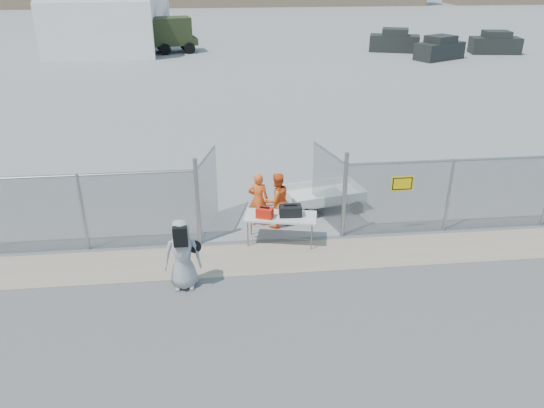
{
  "coord_description": "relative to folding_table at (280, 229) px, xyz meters",
  "views": [
    {
      "loc": [
        -1.4,
        -10.96,
        7.22
      ],
      "look_at": [
        0.0,
        2.0,
        1.1
      ],
      "focal_mm": 35.0,
      "sensor_mm": 36.0,
      "label": 1
    }
  ],
  "objects": [
    {
      "name": "folding_table",
      "position": [
        0.0,
        0.0,
        0.0
      ],
      "size": [
        2.06,
        1.19,
        0.82
      ],
      "primitive_type": null,
      "rotation": [
        0.0,
        0.0,
        -0.21
      ],
      "color": "silver",
      "rests_on": "ground"
    },
    {
      "name": "dirt_strip",
      "position": [
        -0.22,
        -0.82,
        -0.4
      ],
      "size": [
        44.0,
        1.6,
        0.01
      ],
      "primitive_type": "cube",
      "color": "tan",
      "rests_on": "ground"
    },
    {
      "name": "utility_trailer",
      "position": [
        1.59,
        2.0,
        -0.04
      ],
      "size": [
        3.32,
        2.17,
        0.74
      ],
      "primitive_type": null,
      "rotation": [
        0.0,
        0.0,
        0.2
      ],
      "color": "silver",
      "rests_on": "ground"
    },
    {
      "name": "ground",
      "position": [
        -0.22,
        -1.82,
        -0.41
      ],
      "size": [
        160.0,
        160.0,
        0.0
      ],
      "primitive_type": "plane",
      "color": "#595858"
    },
    {
      "name": "military_truck",
      "position": [
        -5.81,
        32.38,
        0.97
      ],
      "size": [
        6.1,
        3.26,
        2.76
      ],
      "primitive_type": null,
      "rotation": [
        0.0,
        0.0,
        0.2
      ],
      "color": "#293219",
      "rests_on": "ground"
    },
    {
      "name": "parked_vehicle_mid",
      "position": [
        13.28,
        31.06,
        0.49
      ],
      "size": [
        4.34,
        2.97,
        1.8
      ],
      "primitive_type": null,
      "rotation": [
        0.0,
        0.0,
        -0.33
      ],
      "color": "black",
      "rests_on": "ground"
    },
    {
      "name": "security_worker_left",
      "position": [
        -0.51,
        1.12,
        0.41
      ],
      "size": [
        0.66,
        0.49,
        1.64
      ],
      "primitive_type": "imported",
      "rotation": [
        0.0,
        0.0,
        2.97
      ],
      "color": "#FC5F1F",
      "rests_on": "ground"
    },
    {
      "name": "parked_vehicle_far",
      "position": [
        21.08,
        29.24,
        0.46
      ],
      "size": [
        4.05,
        2.3,
        1.74
      ],
      "primitive_type": null,
      "rotation": [
        0.0,
        0.0,
        -0.15
      ],
      "color": "black",
      "rests_on": "ground"
    },
    {
      "name": "tarmac_inside",
      "position": [
        -0.22,
        40.18,
        -0.41
      ],
      "size": [
        160.0,
        80.0,
        0.01
      ],
      "primitive_type": "cube",
      "color": "gray",
      "rests_on": "ground"
    },
    {
      "name": "visitor",
      "position": [
        -2.55,
        -1.9,
        0.48
      ],
      "size": [
        0.88,
        0.58,
        1.77
      ],
      "primitive_type": "imported",
      "rotation": [
        0.0,
        0.0,
        0.02
      ],
      "color": "#959598",
      "rests_on": "ground"
    },
    {
      "name": "orange_bag",
      "position": [
        -0.44,
        -0.05,
        0.55
      ],
      "size": [
        0.51,
        0.43,
        0.27
      ],
      "primitive_type": "cube",
      "rotation": [
        0.0,
        0.0,
        -0.38
      ],
      "color": "red",
      "rests_on": "folding_table"
    },
    {
      "name": "black_duffel",
      "position": [
        0.26,
        -0.02,
        0.56
      ],
      "size": [
        0.62,
        0.38,
        0.29
      ],
      "primitive_type": "cube",
      "rotation": [
        0.0,
        0.0,
        -0.04
      ],
      "color": "black",
      "rests_on": "folding_table"
    },
    {
      "name": "security_worker_right",
      "position": [
        0.01,
        0.96,
        0.42
      ],
      "size": [
        1.0,
        0.9,
        1.67
      ],
      "primitive_type": "imported",
      "rotation": [
        0.0,
        0.0,
        3.55
      ],
      "color": "#FC5F1F",
      "rests_on": "ground"
    },
    {
      "name": "parked_vehicle_near",
      "position": [
        15.54,
        27.07,
        0.45
      ],
      "size": [
        4.2,
        3.29,
        1.73
      ],
      "primitive_type": null,
      "rotation": [
        0.0,
        0.0,
        0.47
      ],
      "color": "black",
      "rests_on": "ground"
    },
    {
      "name": "chain_link_fence",
      "position": [
        -0.22,
        0.18,
        0.69
      ],
      "size": [
        40.0,
        0.2,
        2.2
      ],
      "primitive_type": null,
      "color": "gray",
      "rests_on": "ground"
    }
  ]
}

